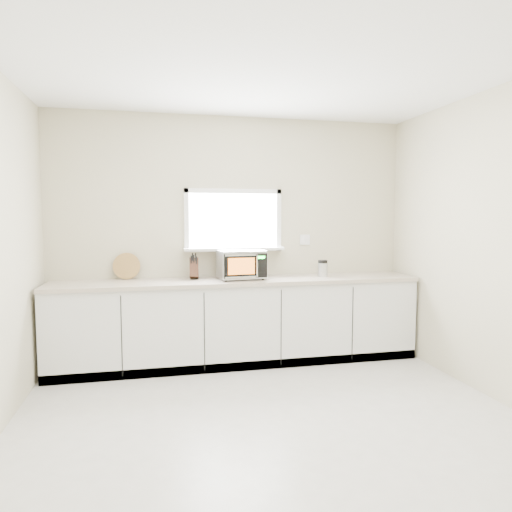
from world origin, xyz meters
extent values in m
plane|color=beige|center=(0.00, 0.00, 0.00)|extent=(4.00, 4.00, 0.00)
cube|color=#BAB394|center=(0.00, 2.00, 1.35)|extent=(4.00, 0.02, 2.70)
cube|color=white|center=(0.00, 1.99, 1.55)|extent=(1.00, 0.02, 0.60)
cube|color=white|center=(0.00, 1.92, 1.23)|extent=(1.12, 0.16, 0.03)
cube|color=white|center=(0.00, 1.97, 1.88)|extent=(1.10, 0.04, 0.05)
cube|color=white|center=(0.00, 1.97, 1.23)|extent=(1.10, 0.04, 0.05)
cube|color=white|center=(-0.53, 1.97, 1.55)|extent=(0.05, 0.04, 0.70)
cube|color=white|center=(0.53, 1.97, 1.55)|extent=(0.05, 0.04, 0.70)
cube|color=white|center=(0.85, 1.99, 1.32)|extent=(0.12, 0.01, 0.12)
cube|color=silver|center=(0.00, 1.70, 0.44)|extent=(3.92, 0.60, 0.88)
cube|color=#C0B19E|center=(0.00, 1.69, 0.90)|extent=(3.92, 0.64, 0.04)
cylinder|color=black|center=(-0.16, 1.55, 0.93)|extent=(0.02, 0.02, 0.01)
cylinder|color=black|center=(-0.18, 1.83, 0.93)|extent=(0.02, 0.02, 0.01)
cylinder|color=black|center=(0.25, 1.58, 0.93)|extent=(0.02, 0.02, 0.01)
cylinder|color=black|center=(0.23, 1.86, 0.93)|extent=(0.02, 0.02, 0.01)
cube|color=#B5B7BC|center=(0.03, 1.71, 1.08)|extent=(0.51, 0.40, 0.29)
cube|color=black|center=(0.05, 1.52, 1.08)|extent=(0.46, 0.05, 0.25)
cube|color=orange|center=(0.00, 1.51, 1.08)|extent=(0.28, 0.03, 0.17)
cylinder|color=silver|center=(0.17, 1.50, 1.08)|extent=(0.02, 0.02, 0.23)
cube|color=black|center=(0.21, 1.53, 1.08)|extent=(0.12, 0.01, 0.25)
cube|color=#19FF33|center=(0.21, 1.52, 1.17)|extent=(0.08, 0.01, 0.03)
cube|color=silver|center=(0.03, 1.71, 1.23)|extent=(0.51, 0.40, 0.01)
cube|color=#4D261B|center=(-0.46, 1.80, 1.04)|extent=(0.11, 0.21, 0.24)
cube|color=black|center=(-0.49, 1.76, 1.13)|extent=(0.02, 0.04, 0.09)
cube|color=black|center=(-0.47, 1.76, 1.14)|extent=(0.02, 0.04, 0.09)
cube|color=black|center=(-0.44, 1.75, 1.13)|extent=(0.02, 0.04, 0.09)
cube|color=black|center=(-0.48, 1.76, 1.16)|extent=(0.02, 0.04, 0.09)
cube|color=black|center=(-0.45, 1.76, 1.16)|extent=(0.02, 0.04, 0.09)
cylinder|color=#A67540|center=(-1.17, 1.94, 1.06)|extent=(0.29, 0.07, 0.28)
cylinder|color=#B5B7BC|center=(0.96, 1.69, 1.00)|extent=(0.13, 0.13, 0.15)
cylinder|color=black|center=(0.96, 1.69, 1.09)|extent=(0.13, 0.13, 0.04)
camera|label=1|loc=(-0.87, -3.10, 1.59)|focal=32.00mm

